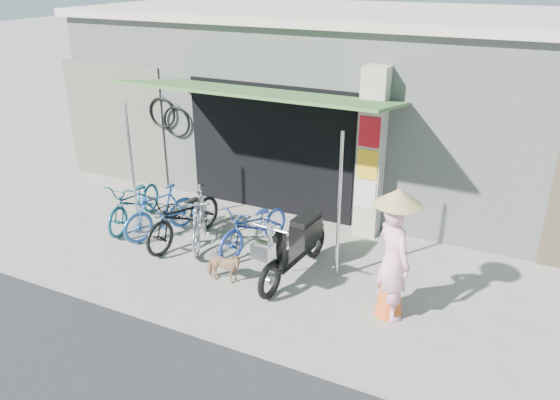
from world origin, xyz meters
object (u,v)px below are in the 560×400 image
at_px(bike_black, 185,217).
at_px(nun, 393,256).
at_px(bike_teal, 135,202).
at_px(street_dog, 224,267).
at_px(bike_navy, 254,226).
at_px(bike_silver, 200,218).
at_px(bike_blue, 161,212).
at_px(moped, 296,245).

bearing_deg(bike_black, nun, -2.50).
bearing_deg(bike_teal, street_dog, -31.01).
bearing_deg(bike_navy, bike_silver, -152.55).
xyz_separation_m(bike_silver, street_dog, (1.01, -0.90, -0.24)).
relative_size(bike_blue, street_dog, 2.48).
relative_size(bike_black, bike_navy, 1.10).
distance_m(bike_teal, nun, 5.13).
xyz_separation_m(bike_blue, street_dog, (1.84, -0.88, -0.20)).
distance_m(bike_black, bike_silver, 0.29).
distance_m(bike_blue, bike_navy, 1.78).
bearing_deg(bike_navy, bike_blue, -158.67).
relative_size(bike_blue, bike_navy, 0.91).
distance_m(bike_black, moped, 2.20).
xyz_separation_m(moped, nun, (1.61, -0.40, 0.41)).
bearing_deg(bike_blue, street_dog, -6.27).
height_order(bike_black, moped, moped).
bearing_deg(bike_navy, bike_teal, -164.33).
height_order(bike_silver, street_dog, bike_silver).
height_order(bike_blue, nun, nun).
bearing_deg(bike_black, street_dog, -27.19).
distance_m(moped, nun, 1.71).
distance_m(bike_silver, moped, 1.92).
bearing_deg(moped, bike_blue, -179.10).
distance_m(bike_teal, street_dog, 2.76).
xyz_separation_m(bike_teal, bike_navy, (2.47, 0.10, -0.02)).
bearing_deg(moped, bike_navy, 160.25).
height_order(bike_teal, bike_silver, bike_silver).
xyz_separation_m(bike_navy, moped, (0.97, -0.45, 0.08)).
bearing_deg(street_dog, bike_blue, 56.54).
height_order(bike_blue, moped, moped).
bearing_deg(bike_black, bike_blue, -177.02).
relative_size(bike_teal, bike_blue, 1.14).
distance_m(bike_teal, bike_blue, 0.72).
bearing_deg(bike_blue, bike_navy, 27.40).
height_order(bike_blue, bike_navy, bike_blue).
relative_size(bike_silver, street_dog, 2.70).
height_order(bike_silver, nun, nun).
xyz_separation_m(bike_navy, street_dog, (0.08, -1.13, -0.18)).
bearing_deg(bike_silver, street_dog, -67.60).
relative_size(bike_navy, nun, 0.88).
xyz_separation_m(bike_blue, moped, (2.74, -0.20, 0.06)).
bearing_deg(bike_teal, moped, -14.71).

